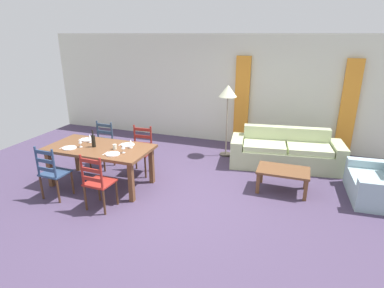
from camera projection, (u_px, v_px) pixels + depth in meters
name	position (u px, v px, depth m)	size (l,w,h in m)	color
ground_plane	(169.00, 196.00, 5.52)	(9.60, 9.60, 0.02)	#463854
wall_far	(219.00, 89.00, 8.00)	(9.60, 0.16, 2.70)	silver
curtain_panel_left	(242.00, 102.00, 7.77)	(0.35, 0.08, 2.20)	orange
curtain_panel_right	(348.00, 109.00, 7.01)	(0.35, 0.08, 2.20)	orange
dining_table	(100.00, 151.00, 5.74)	(1.90, 0.96, 0.75)	brown
dining_chair_near_left	(53.00, 172.00, 5.31)	(0.43, 0.41, 0.96)	navy
dining_chair_near_right	(98.00, 182.00, 4.96)	(0.44, 0.42, 0.96)	maroon
dining_chair_far_left	(102.00, 145.00, 6.60)	(0.43, 0.42, 0.96)	#30455C
dining_chair_far_right	(141.00, 150.00, 6.31)	(0.45, 0.43, 0.96)	maroon
dinner_plate_near_left	(70.00, 148.00, 5.62)	(0.24, 0.24, 0.02)	white
fork_near_left	(63.00, 147.00, 5.67)	(0.02, 0.17, 0.01)	silver
dinner_plate_near_right	(113.00, 154.00, 5.34)	(0.24, 0.24, 0.02)	white
fork_near_right	(105.00, 153.00, 5.39)	(0.02, 0.17, 0.01)	silver
dinner_plate_far_left	(87.00, 140.00, 6.07)	(0.24, 0.24, 0.02)	white
fork_far_left	(81.00, 139.00, 6.12)	(0.02, 0.17, 0.01)	silver
dinner_plate_far_right	(128.00, 145.00, 5.79)	(0.24, 0.24, 0.02)	white
fork_far_right	(121.00, 144.00, 5.84)	(0.02, 0.17, 0.01)	silver
wine_bottle	(93.00, 141.00, 5.67)	(0.07, 0.07, 0.32)	black
wine_glass_near_left	(80.00, 141.00, 5.66)	(0.06, 0.06, 0.16)	white
wine_glass_near_right	(123.00, 147.00, 5.38)	(0.06, 0.06, 0.16)	white
wine_glass_far_left	(90.00, 137.00, 5.90)	(0.06, 0.06, 0.16)	white
wine_glass_far_right	(131.00, 142.00, 5.62)	(0.06, 0.06, 0.16)	white
coffee_cup_primary	(115.00, 147.00, 5.58)	(0.07, 0.07, 0.09)	beige
couch	(285.00, 153.00, 6.70)	(2.37, 1.10, 0.80)	#B3BF8E
coffee_table	(283.00, 173.00, 5.59)	(0.90, 0.56, 0.42)	brown
armchair_upholstered	(380.00, 186.00, 5.35)	(0.87, 1.21, 0.72)	#98B4BB
standing_lamp	(228.00, 95.00, 6.91)	(0.40, 0.40, 1.64)	#332D28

